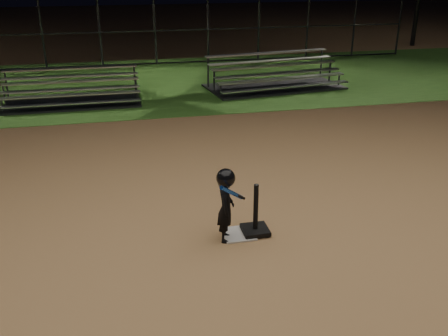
# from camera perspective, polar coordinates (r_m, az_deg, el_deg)

# --- Properties ---
(ground) EXTENTS (80.00, 80.00, 0.00)m
(ground) POSITION_cam_1_polar(r_m,az_deg,el_deg) (7.38, 1.67, -7.61)
(ground) COLOR #AC7E4E
(ground) RESTS_ON ground
(grass_strip) EXTENTS (60.00, 8.00, 0.01)m
(grass_strip) POSITION_cam_1_polar(r_m,az_deg,el_deg) (16.67, -6.72, 9.72)
(grass_strip) COLOR #305F1E
(grass_strip) RESTS_ON ground
(home_plate) EXTENTS (0.45, 0.45, 0.02)m
(home_plate) POSITION_cam_1_polar(r_m,az_deg,el_deg) (7.37, 1.67, -7.53)
(home_plate) COLOR beige
(home_plate) RESTS_ON ground
(batting_tee) EXTENTS (0.38, 0.38, 0.76)m
(batting_tee) POSITION_cam_1_polar(r_m,az_deg,el_deg) (7.35, 3.60, -6.32)
(batting_tee) COLOR black
(batting_tee) RESTS_ON home_plate
(child_batter) EXTENTS (0.46, 0.54, 1.10)m
(child_batter) POSITION_cam_1_polar(r_m,az_deg,el_deg) (6.99, 0.21, -4.02)
(child_batter) COLOR black
(child_batter) RESTS_ON ground
(bleacher_left) EXTENTS (3.67, 1.81, 0.90)m
(bleacher_left) POSITION_cam_1_polar(r_m,az_deg,el_deg) (14.59, -16.88, 7.74)
(bleacher_left) COLOR silver
(bleacher_left) RESTS_ON ground
(bleacher_right) EXTENTS (4.34, 2.53, 1.01)m
(bleacher_right) POSITION_cam_1_polar(r_m,az_deg,el_deg) (15.80, 5.80, 9.79)
(bleacher_right) COLOR #B3B3B8
(bleacher_right) RESTS_ON ground
(backstop_fence) EXTENTS (20.08, 0.08, 2.50)m
(backstop_fence) POSITION_cam_1_polar(r_m,az_deg,el_deg) (19.39, -7.87, 15.24)
(backstop_fence) COLOR #38383D
(backstop_fence) RESTS_ON ground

